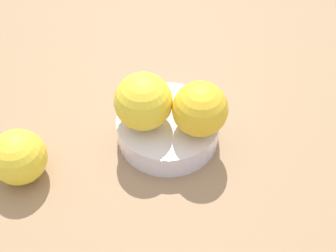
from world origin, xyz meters
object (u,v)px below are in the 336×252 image
object	(u,v)px
orange_in_bowl_0	(143,102)
orange_in_bowl_1	(201,107)
orange_loose_0	(19,157)
fruit_bowl	(168,128)

from	to	relation	value
orange_in_bowl_0	orange_in_bowl_1	world-z (taller)	orange_in_bowl_0
orange_in_bowl_1	orange_loose_0	distance (cm)	25.04
orange_in_bowl_0	orange_loose_0	xyz separation A→B (cm)	(13.18, 11.59, -4.12)
fruit_bowl	orange_loose_0	xyz separation A→B (cm)	(16.13, 13.16, 1.92)
orange_in_bowl_1	orange_in_bowl_0	bearing A→B (deg)	14.82
fruit_bowl	orange_in_bowl_0	distance (cm)	6.90
orange_in_bowl_0	fruit_bowl	bearing A→B (deg)	-151.93
orange_in_bowl_0	orange_loose_0	bearing A→B (deg)	41.32
orange_in_bowl_1	orange_loose_0	size ratio (longest dim) A/B	1.00
orange_in_bowl_0	orange_loose_0	size ratio (longest dim) A/B	1.06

